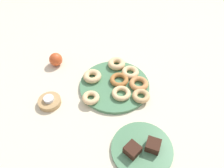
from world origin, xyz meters
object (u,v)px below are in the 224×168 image
at_px(candle_holder, 50,102).
at_px(tealight, 49,99).
at_px(donut_plate, 115,85).
at_px(donut_5, 139,84).
at_px(brownie_far, 132,150).
at_px(donut_1, 121,93).
at_px(donut_0, 92,76).
at_px(cake_plate, 142,149).
at_px(donut_3, 119,80).
at_px(donut_4, 91,98).
at_px(brownie_near, 153,145).
at_px(donut_2, 130,72).
at_px(donut_7, 117,64).
at_px(apple, 56,59).
at_px(donut_6, 141,96).

height_order(candle_holder, tealight, tealight).
xyz_separation_m(donut_plate, donut_5, (-0.11, -0.04, 0.02)).
bearing_deg(tealight, brownie_far, 169.21).
xyz_separation_m(donut_1, donut_5, (-0.05, -0.09, 0.00)).
distance_m(brownie_far, candle_holder, 0.42).
bearing_deg(donut_1, donut_5, -121.75).
height_order(donut_0, donut_1, donut_0).
distance_m(donut_plate, cake_plate, 0.34).
distance_m(donut_plate, donut_5, 0.11).
bearing_deg(donut_3, donut_4, 64.21).
bearing_deg(donut_0, tealight, 61.20).
height_order(donut_3, brownie_near, brownie_near).
xyz_separation_m(donut_2, brownie_near, (-0.21, 0.33, 0.00)).
distance_m(donut_1, donut_7, 0.19).
bearing_deg(apple, donut_1, 169.22).
bearing_deg(donut_5, donut_3, 7.18).
distance_m(candle_holder, apple, 0.26).
distance_m(donut_6, cake_plate, 0.24).
height_order(donut_0, donut_7, same).
bearing_deg(donut_2, donut_plate, 64.72).
relative_size(donut_2, donut_5, 0.93).
bearing_deg(donut_0, cake_plate, 143.06).
xyz_separation_m(donut_plate, brownie_far, (-0.19, 0.29, 0.02)).
bearing_deg(donut_0, donut_6, 174.93).
height_order(donut_1, brownie_far, brownie_far).
bearing_deg(donut_3, donut_2, -114.05).
bearing_deg(donut_1, donut_4, 34.07).
xyz_separation_m(donut_7, cake_plate, (-0.26, 0.38, -0.02)).
xyz_separation_m(donut_4, donut_6, (-0.20, -0.10, -0.00)).
bearing_deg(donut_plate, brownie_far, 123.71).
xyz_separation_m(donut_5, tealight, (0.33, 0.24, 0.00)).
bearing_deg(brownie_far, donut_3, -60.24).
distance_m(cake_plate, brownie_far, 0.05).
relative_size(donut_plate, brownie_far, 6.36).
height_order(donut_0, donut_5, donut_0).
height_order(donut_plate, brownie_near, brownie_near).
distance_m(donut_5, brownie_far, 0.33).
xyz_separation_m(donut_4, apple, (0.28, -0.15, 0.01)).
distance_m(donut_0, donut_1, 0.17).
distance_m(donut_0, candle_holder, 0.23).
relative_size(donut_0, tealight, 1.94).
bearing_deg(donut_1, donut_7, -61.36).
xyz_separation_m(donut_6, brownie_near, (-0.11, 0.21, 0.00)).
xyz_separation_m(donut_7, apple, (0.30, 0.10, 0.00)).
bearing_deg(donut_6, apple, -6.45).
bearing_deg(brownie_far, donut_plate, -56.29).
distance_m(donut_3, apple, 0.35).
distance_m(donut_5, apple, 0.44).
height_order(donut_plate, donut_7, donut_7).
height_order(donut_plate, donut_1, donut_1).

